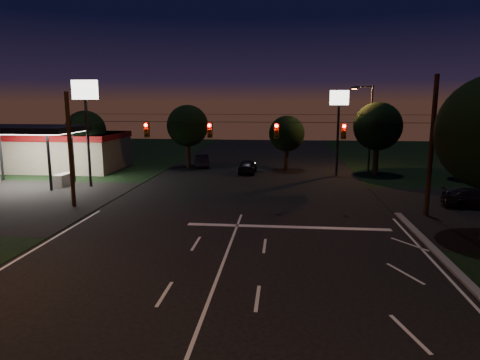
# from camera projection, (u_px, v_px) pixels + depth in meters

# --- Properties ---
(ground) EXTENTS (140.00, 140.00, 0.00)m
(ground) POSITION_uv_depth(u_px,v_px,m) (200.00, 322.00, 14.37)
(ground) COLOR black
(ground) RESTS_ON ground
(stop_bar) EXTENTS (12.00, 0.50, 0.01)m
(stop_bar) POSITION_uv_depth(u_px,v_px,m) (287.00, 227.00, 25.33)
(stop_bar) COLOR silver
(stop_bar) RESTS_ON ground
(utility_pole_right) EXTENTS (0.30, 0.30, 9.00)m
(utility_pole_right) POSITION_uv_depth(u_px,v_px,m) (426.00, 216.00, 27.85)
(utility_pole_right) COLOR black
(utility_pole_right) RESTS_ON ground
(utility_pole_left) EXTENTS (0.28, 0.28, 8.00)m
(utility_pole_left) POSITION_uv_depth(u_px,v_px,m) (74.00, 207.00, 30.25)
(utility_pole_left) COLOR black
(utility_pole_left) RESTS_ON ground
(signal_span) EXTENTS (24.00, 0.40, 1.56)m
(signal_span) POSITION_uv_depth(u_px,v_px,m) (243.00, 130.00, 28.02)
(signal_span) COLOR black
(signal_span) RESTS_ON ground
(gas_station) EXTENTS (14.20, 16.10, 5.25)m
(gas_station) POSITION_uv_depth(u_px,v_px,m) (54.00, 148.00, 45.86)
(gas_station) COLOR gray
(gas_station) RESTS_ON ground
(pole_sign_left_near) EXTENTS (2.20, 0.30, 9.10)m
(pole_sign_left_near) POSITION_uv_depth(u_px,v_px,m) (86.00, 106.00, 36.04)
(pole_sign_left_near) COLOR black
(pole_sign_left_near) RESTS_ON ground
(pole_sign_right) EXTENTS (1.80, 0.30, 8.40)m
(pole_sign_right) POSITION_uv_depth(u_px,v_px,m) (339.00, 113.00, 41.80)
(pole_sign_right) COLOR black
(pole_sign_right) RESTS_ON ground
(street_light_right_far) EXTENTS (2.20, 0.35, 9.00)m
(street_light_right_far) POSITION_uv_depth(u_px,v_px,m) (368.00, 122.00, 43.62)
(street_light_right_far) COLOR black
(street_light_right_far) RESTS_ON ground
(tree_far_a) EXTENTS (4.20, 4.20, 6.42)m
(tree_far_a) POSITION_uv_depth(u_px,v_px,m) (86.00, 131.00, 44.87)
(tree_far_a) COLOR black
(tree_far_a) RESTS_ON ground
(tree_far_b) EXTENTS (4.60, 4.60, 6.98)m
(tree_far_b) POSITION_uv_depth(u_px,v_px,m) (188.00, 126.00, 47.73)
(tree_far_b) COLOR black
(tree_far_b) RESTS_ON ground
(tree_far_c) EXTENTS (3.80, 3.80, 5.86)m
(tree_far_c) POSITION_uv_depth(u_px,v_px,m) (287.00, 134.00, 45.76)
(tree_far_c) COLOR black
(tree_far_c) RESTS_ON ground
(tree_far_d) EXTENTS (4.80, 4.80, 7.30)m
(tree_far_d) POSITION_uv_depth(u_px,v_px,m) (378.00, 127.00, 42.77)
(tree_far_d) COLOR black
(tree_far_d) RESTS_ON ground
(tree_far_e) EXTENTS (4.00, 4.00, 6.18)m
(tree_far_e) POSITION_uv_depth(u_px,v_px,m) (469.00, 136.00, 40.12)
(tree_far_e) COLOR black
(tree_far_e) RESTS_ON ground
(car_oncoming_a) EXTENTS (1.82, 4.29, 1.45)m
(car_oncoming_a) POSITION_uv_depth(u_px,v_px,m) (248.00, 166.00, 44.31)
(car_oncoming_a) COLOR black
(car_oncoming_a) RESTS_ON ground
(car_oncoming_b) EXTENTS (2.49, 4.58, 1.43)m
(car_oncoming_b) POSITION_uv_depth(u_px,v_px,m) (201.00, 160.00, 48.74)
(car_oncoming_b) COLOR black
(car_oncoming_b) RESTS_ON ground
(car_cross) EXTENTS (4.94, 2.41, 1.38)m
(car_cross) POSITION_uv_depth(u_px,v_px,m) (479.00, 199.00, 29.61)
(car_cross) COLOR black
(car_cross) RESTS_ON ground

